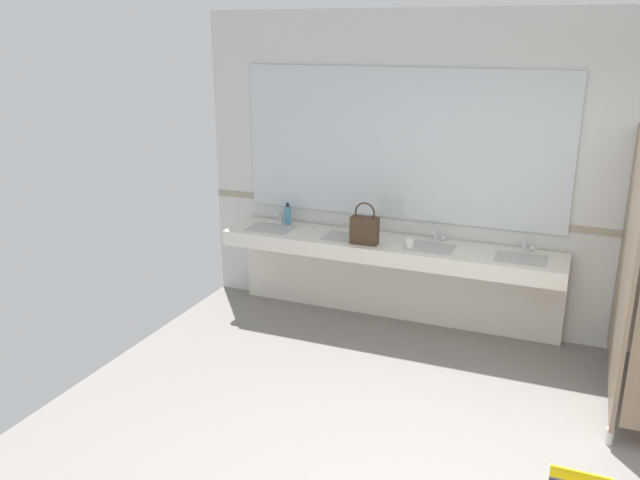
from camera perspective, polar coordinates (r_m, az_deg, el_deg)
wall_back at (r=5.92m, az=20.26°, el=4.66°), size 6.65×0.12×2.84m
wall_back_tile_band at (r=5.94m, az=19.85°, el=1.08°), size 6.65×0.01×0.06m
vanity_counter at (r=6.08m, az=6.08°, el=-1.88°), size 3.10×0.56×0.95m
mirror_panel at (r=6.01m, az=6.97°, el=8.20°), size 3.00×0.02×1.36m
handbag at (r=5.81m, az=3.89°, el=0.96°), size 0.25×0.11×0.38m
soap_dispenser at (r=6.42m, az=-2.83°, el=2.19°), size 0.07×0.07×0.22m
paper_cup at (r=5.77m, az=7.83°, el=-0.28°), size 0.07×0.07×0.08m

